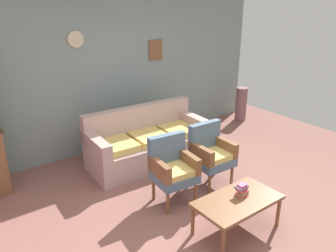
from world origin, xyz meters
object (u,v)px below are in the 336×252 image
object	(u,v)px
coffee_table	(238,203)
armchair_by_doorway	(211,152)
book_stack_on_table	(242,190)
floral_couch	(147,144)
floor_vase_by_wall	(241,104)
armchair_row_middle	(172,167)

from	to	relation	value
coffee_table	armchair_by_doorway	bearing A→B (deg)	63.07
book_stack_on_table	coffee_table	bearing A→B (deg)	-160.36
armchair_by_doorway	floral_couch	bearing A→B (deg)	107.73
book_stack_on_table	floor_vase_by_wall	bearing A→B (deg)	41.94
armchair_row_middle	coffee_table	world-z (taller)	armchair_row_middle
armchair_row_middle	coffee_table	xyz separation A→B (m)	(0.21, -0.94, -0.12)
floor_vase_by_wall	book_stack_on_table	bearing A→B (deg)	-138.06
floral_couch	armchair_row_middle	world-z (taller)	same
coffee_table	floor_vase_by_wall	size ratio (longest dim) A/B	1.37
armchair_by_doorway	coffee_table	xyz separation A→B (m)	(-0.49, -0.97, -0.12)
armchair_by_doorway	coffee_table	size ratio (longest dim) A/B	0.90
armchair_row_middle	book_stack_on_table	xyz separation A→B (m)	(0.31, -0.91, -0.01)
armchair_by_doorway	floor_vase_by_wall	world-z (taller)	armchair_by_doorway
book_stack_on_table	armchair_row_middle	bearing A→B (deg)	109.11
armchair_row_middle	floor_vase_by_wall	distance (m)	3.51
armchair_by_doorway	floor_vase_by_wall	xyz separation A→B (m)	(2.41, 1.58, -0.13)
floral_couch	coffee_table	bearing A→B (deg)	-93.85
armchair_by_doorway	floor_vase_by_wall	bearing A→B (deg)	33.28
book_stack_on_table	floor_vase_by_wall	xyz separation A→B (m)	(2.80, 2.52, -0.12)
armchair_row_middle	floor_vase_by_wall	size ratio (longest dim) A/B	1.23
armchair_by_doorway	coffee_table	bearing A→B (deg)	-116.93
floral_couch	armchair_row_middle	xyz separation A→B (m)	(-0.35, -1.14, 0.17)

